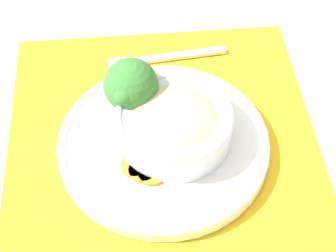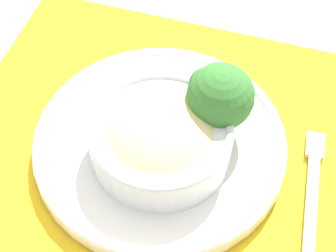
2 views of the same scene
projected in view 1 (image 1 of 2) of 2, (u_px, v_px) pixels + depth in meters
ground_plane at (164, 150)px, 0.76m from camera, size 4.00×4.00×0.00m
placemat at (164, 149)px, 0.75m from camera, size 0.48×0.43×0.00m
plate at (164, 143)px, 0.74m from camera, size 0.28×0.28×0.02m
bowl at (174, 123)px, 0.72m from camera, size 0.15×0.15×0.06m
broccoli_floret at (131, 86)px, 0.73m from camera, size 0.07×0.07×0.09m
carrot_slice_near at (135, 166)px, 0.71m from camera, size 0.04×0.04×0.01m
carrot_slice_middle at (143, 170)px, 0.71m from camera, size 0.04×0.04×0.01m
carrot_slice_far at (152, 173)px, 0.70m from camera, size 0.04×0.04×0.01m
fork at (156, 59)px, 0.86m from camera, size 0.03×0.18×0.01m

